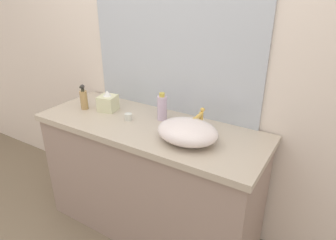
{
  "coord_description": "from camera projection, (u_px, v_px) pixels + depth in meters",
  "views": [
    {
      "loc": [
        1.06,
        -1.06,
        1.71
      ],
      "look_at": [
        0.18,
        0.38,
        0.94
      ],
      "focal_mm": 32.18,
      "sensor_mm": 36.0,
      "label": 1
    }
  ],
  "objects": [
    {
      "name": "soap_dispenser",
      "position": [
        84.0,
        99.0,
        2.19
      ],
      "size": [
        0.05,
        0.05,
        0.19
      ],
      "color": "tan",
      "rests_on": "vanity_counter"
    },
    {
      "name": "vanity_counter",
      "position": [
        150.0,
        179.0,
        2.15
      ],
      "size": [
        1.56,
        0.59,
        0.86
      ],
      "color": "gray",
      "rests_on": "ground"
    },
    {
      "name": "faucet",
      "position": [
        200.0,
        118.0,
        1.86
      ],
      "size": [
        0.03,
        0.14,
        0.15
      ],
      "color": "#DFB24E",
      "rests_on": "vanity_counter"
    },
    {
      "name": "sink_basin",
      "position": [
        187.0,
        132.0,
        1.74
      ],
      "size": [
        0.37,
        0.3,
        0.13
      ],
      "primitive_type": "ellipsoid",
      "color": "silver",
      "rests_on": "vanity_counter"
    },
    {
      "name": "wall_mirror_panel",
      "position": [
        172.0,
        47.0,
        2.01
      ],
      "size": [
        1.28,
        0.01,
        0.92
      ],
      "primitive_type": "cube",
      "color": "#B2BCC6",
      "rests_on": "vanity_counter"
    },
    {
      "name": "candle_jar",
      "position": [
        128.0,
        117.0,
        2.03
      ],
      "size": [
        0.05,
        0.05,
        0.05
      ],
      "primitive_type": "cylinder",
      "color": "silver",
      "rests_on": "vanity_counter"
    },
    {
      "name": "tissue_box",
      "position": [
        108.0,
        102.0,
        2.17
      ],
      "size": [
        0.14,
        0.14,
        0.15
      ],
      "color": "beige",
      "rests_on": "vanity_counter"
    },
    {
      "name": "bathroom_wall_rear",
      "position": [
        173.0,
        49.0,
        2.06
      ],
      "size": [
        6.0,
        0.06,
        2.6
      ],
      "primitive_type": "cube",
      "color": "silver",
      "rests_on": "ground"
    },
    {
      "name": "lotion_bottle",
      "position": [
        162.0,
        108.0,
        2.02
      ],
      "size": [
        0.07,
        0.07,
        0.19
      ],
      "color": "silver",
      "rests_on": "vanity_counter"
    }
  ]
}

